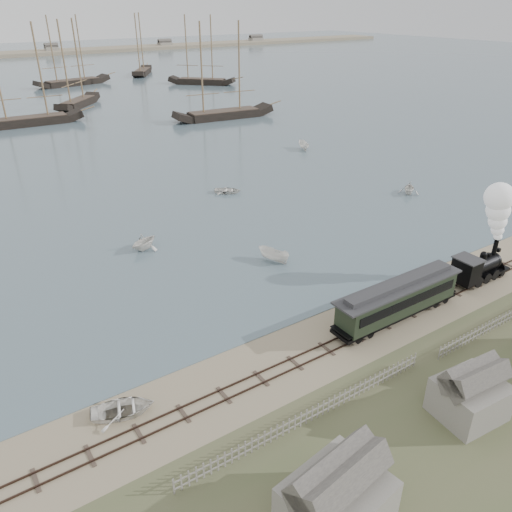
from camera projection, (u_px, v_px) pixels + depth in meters
ground at (320, 332)px, 39.73m from camera, size 600.00×600.00×0.00m
rail_track at (337, 344)px, 38.23m from camera, size 120.00×1.80×0.16m
picket_fence_west at (312, 420)px, 31.35m from camera, size 19.00×0.10×1.20m
picket_fence_east at (498, 327)px, 40.34m from camera, size 15.00×0.10×1.20m
shed_mid at (465, 414)px, 31.83m from camera, size 4.00×3.50×3.60m
locomotive at (493, 239)px, 45.52m from camera, size 7.20×2.69×8.98m
passenger_coach at (398, 298)px, 40.55m from camera, size 12.61×2.43×3.06m
beached_dinghy at (123, 409)px, 31.67m from camera, size 3.93×4.69×0.83m
rowboat_1 at (144, 241)px, 52.40m from camera, size 4.13×4.36×1.81m
rowboat_2 at (273, 255)px, 50.04m from camera, size 3.67×2.62×1.33m
rowboat_3 at (228, 190)px, 68.02m from camera, size 4.28×4.44×0.75m
rowboat_4 at (409, 188)px, 67.59m from camera, size 4.08×4.14×1.65m
rowboat_5 at (304, 146)px, 87.72m from camera, size 3.86×2.55×1.39m
schooner_2 at (21, 75)px, 100.75m from camera, size 21.43×5.62×20.00m
schooner_3 at (72, 64)px, 119.11m from camera, size 15.14×16.37×20.00m
schooner_4 at (223, 71)px, 106.76m from camera, size 23.26×7.48×20.00m
schooner_5 at (200, 50)px, 151.79m from camera, size 18.00×18.30×20.00m
schooner_8 at (68, 51)px, 150.03m from camera, size 23.91×9.64×20.00m
schooner_9 at (140, 44)px, 172.37m from camera, size 14.20×19.20×20.00m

